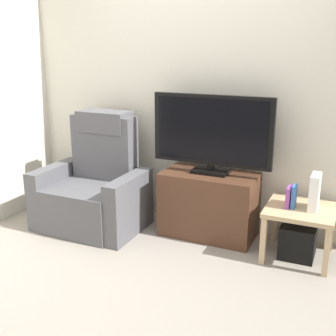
% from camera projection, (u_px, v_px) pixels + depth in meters
% --- Properties ---
extents(ground_plane, '(6.40, 6.40, 0.00)m').
position_uv_depth(ground_plane, '(154.00, 274.00, 3.22)').
color(ground_plane, gray).
extents(wall_back, '(6.40, 0.06, 2.60)m').
position_uv_depth(wall_back, '(208.00, 89.00, 3.85)').
color(wall_back, beige).
rests_on(wall_back, ground).
extents(tv_stand, '(0.84, 0.45, 0.59)m').
position_uv_depth(tv_stand, '(209.00, 204.00, 3.82)').
color(tv_stand, '#4C2D1E').
rests_on(tv_stand, ground).
extents(television, '(1.08, 0.20, 0.69)m').
position_uv_depth(television, '(212.00, 132.00, 3.65)').
color(television, black).
rests_on(television, tv_stand).
extents(recliner_armchair, '(0.98, 0.78, 1.08)m').
position_uv_depth(recliner_armchair, '(95.00, 188.00, 4.03)').
color(recliner_armchair, '#515156').
rests_on(recliner_armchair, ground).
extents(side_table, '(0.54, 0.54, 0.43)m').
position_uv_depth(side_table, '(300.00, 215.00, 3.40)').
color(side_table, tan).
rests_on(side_table, ground).
extents(subwoofer_box, '(0.28, 0.28, 0.28)m').
position_uv_depth(subwoofer_box, '(298.00, 241.00, 3.46)').
color(subwoofer_box, black).
rests_on(subwoofer_box, ground).
extents(book_leftmost, '(0.03, 0.14, 0.17)m').
position_uv_depth(book_leftmost, '(289.00, 197.00, 3.38)').
color(book_leftmost, purple).
rests_on(book_leftmost, side_table).
extents(book_middle, '(0.03, 0.11, 0.19)m').
position_uv_depth(book_middle, '(294.00, 197.00, 3.36)').
color(book_middle, '#3366B2').
rests_on(book_middle, side_table).
extents(game_console, '(0.07, 0.20, 0.29)m').
position_uv_depth(game_console, '(315.00, 192.00, 3.31)').
color(game_console, white).
rests_on(game_console, side_table).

